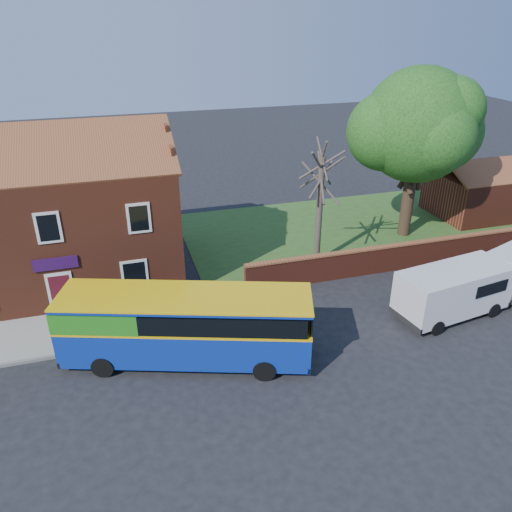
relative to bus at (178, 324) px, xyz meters
name	(u,v)px	position (x,y,z in m)	size (l,w,h in m)	color
ground	(244,385)	(2.13, -2.39, -1.77)	(120.00, 120.00, 0.00)	black
pavement	(64,333)	(-4.87, 3.36, -1.71)	(18.00, 3.50, 0.12)	gray
kerb	(62,355)	(-4.87, 1.61, -1.70)	(18.00, 0.15, 0.14)	slate
grass_strip	(375,226)	(15.13, 10.61, -1.75)	(26.00, 12.00, 0.04)	#426B28
shop_building	(57,220)	(-4.89, 9.11, 1.64)	(12.30, 8.13, 10.50)	brown
boundary_wall	(428,252)	(15.13, 4.61, -0.96)	(22.00, 0.38, 1.60)	maroon
outbuilding	(490,192)	(24.13, 10.61, -0.16)	(8.20, 5.06, 4.17)	maroon
bus	(178,324)	(0.00, 0.00, 0.00)	(10.53, 5.73, 3.12)	#0D2D98
van_near	(453,290)	(13.12, -0.30, -0.40)	(5.83, 3.01, 2.45)	silver
large_tree	(417,128)	(16.29, 9.05, 5.16)	(8.69, 6.87, 10.59)	black
bare_tree	(320,206)	(9.06, 6.68, 1.79)	(2.60, 3.10, 6.95)	#4C4238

